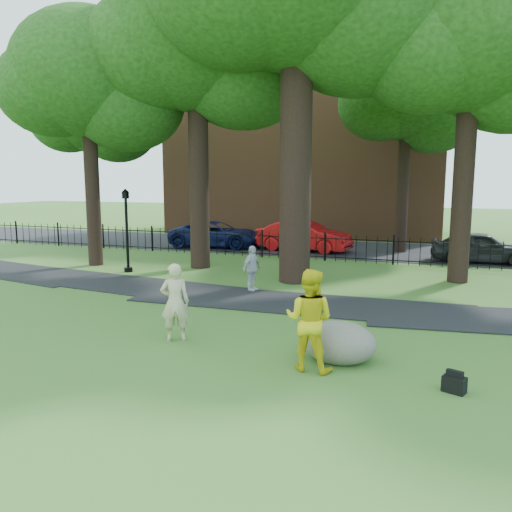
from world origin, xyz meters
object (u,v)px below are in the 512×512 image
at_px(boulder, 339,340).
at_px(lamppost, 127,231).
at_px(woman, 175,302).
at_px(red_sedan, 304,236).
at_px(man, 309,320).

relative_size(boulder, lamppost, 0.45).
height_order(boulder, lamppost, lamppost).
xyz_separation_m(woman, boulder, (3.74, -0.01, -0.45)).
xyz_separation_m(boulder, red_sedan, (-4.68, 14.95, 0.35)).
bearing_deg(boulder, man, -124.79).
bearing_deg(boulder, lamppost, 144.62).
bearing_deg(boulder, woman, 179.79).
xyz_separation_m(woman, red_sedan, (-0.95, 14.94, -0.10)).
distance_m(woman, man, 3.35).
bearing_deg(lamppost, man, -43.18).
relative_size(lamppost, red_sedan, 0.69).
relative_size(woman, boulder, 1.19).
xyz_separation_m(man, boulder, (0.46, 0.66, -0.55)).
xyz_separation_m(man, red_sedan, (-4.23, 15.61, -0.20)).
bearing_deg(man, red_sedan, -71.70).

